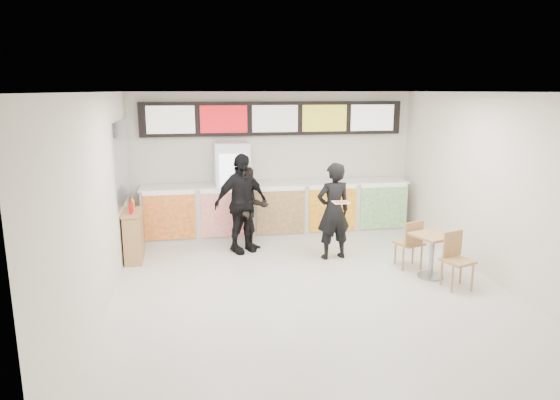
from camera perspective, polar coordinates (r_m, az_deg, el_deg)
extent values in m
plane|color=beige|center=(7.78, 3.73, -10.48)|extent=(7.00, 7.00, 0.00)
plane|color=white|center=(7.17, 4.07, 12.21)|extent=(7.00, 7.00, 0.00)
plane|color=silver|center=(10.70, -0.69, 4.24)|extent=(6.00, 0.00, 6.00)
plane|color=silver|center=(7.21, -19.89, -0.52)|extent=(0.00, 7.00, 7.00)
plane|color=silver|center=(8.56, 23.77, 1.11)|extent=(0.00, 7.00, 7.00)
cube|color=silver|center=(10.49, -0.31, -1.21)|extent=(5.50, 0.70, 1.10)
cube|color=silver|center=(10.37, -0.32, 1.85)|extent=(5.56, 0.76, 0.04)
cube|color=red|center=(9.97, -12.48, -1.91)|extent=(0.99, 0.02, 0.90)
cube|color=#F43691|center=(9.98, -6.16, -1.67)|extent=(0.99, 0.02, 0.90)
cube|color=brown|center=(10.12, 0.06, -1.41)|extent=(0.99, 0.02, 0.90)
cube|color=yellow|center=(10.37, 6.05, -1.14)|extent=(0.99, 0.02, 0.90)
cube|color=green|center=(10.72, 11.71, -0.88)|extent=(0.99, 0.02, 0.90)
cube|color=black|center=(10.53, -0.63, 9.30)|extent=(5.50, 0.12, 0.70)
cube|color=white|center=(10.32, -12.40, 8.95)|extent=(0.95, 0.02, 0.55)
cube|color=red|center=(10.33, -6.44, 9.16)|extent=(0.95, 0.02, 0.55)
cube|color=silver|center=(10.46, -0.56, 9.28)|extent=(0.95, 0.02, 0.55)
cube|color=gold|center=(10.69, 5.12, 9.30)|extent=(0.95, 0.02, 0.55)
cube|color=white|center=(11.02, 10.51, 9.23)|extent=(0.95, 0.02, 0.55)
cube|color=white|center=(10.30, -5.46, 1.03)|extent=(0.70, 0.65, 2.00)
cube|color=white|center=(9.96, -5.30, 0.94)|extent=(0.54, 0.02, 1.50)
cylinder|color=#167D26|center=(10.12, -6.44, -2.40)|extent=(0.07, 0.07, 0.22)
cylinder|color=orange|center=(10.13, -5.65, -2.36)|extent=(0.07, 0.07, 0.22)
cylinder|color=red|center=(10.14, -4.86, -2.33)|extent=(0.07, 0.07, 0.22)
cylinder|color=blue|center=(10.15, -4.07, -2.30)|extent=(0.07, 0.07, 0.22)
cylinder|color=orange|center=(10.03, -6.49, -0.30)|extent=(0.07, 0.07, 0.22)
cylinder|color=red|center=(10.04, -5.69, -0.26)|extent=(0.07, 0.07, 0.22)
cylinder|color=blue|center=(10.05, -4.90, -0.23)|extent=(0.07, 0.07, 0.22)
cylinder|color=#167D26|center=(10.06, -4.11, -0.20)|extent=(0.07, 0.07, 0.22)
cylinder|color=red|center=(9.95, -6.54, 1.84)|extent=(0.07, 0.07, 0.22)
cylinder|color=blue|center=(9.96, -5.74, 1.87)|extent=(0.07, 0.07, 0.22)
cylinder|color=#167D26|center=(9.97, -4.94, 1.90)|extent=(0.07, 0.07, 0.22)
cylinder|color=orange|center=(9.99, -4.14, 1.93)|extent=(0.07, 0.07, 0.22)
cylinder|color=blue|center=(9.89, -6.60, 4.00)|extent=(0.07, 0.07, 0.22)
cylinder|color=#167D26|center=(9.90, -5.79, 4.03)|extent=(0.07, 0.07, 0.22)
cylinder|color=orange|center=(9.91, -4.98, 4.06)|extent=(0.07, 0.07, 0.22)
cylinder|color=red|center=(9.92, -4.17, 4.08)|extent=(0.07, 0.07, 0.22)
cube|color=#B2B7BF|center=(9.56, -17.59, 4.19)|extent=(0.01, 2.00, 1.50)
imported|color=black|center=(9.07, 6.12, -1.28)|extent=(0.71, 0.52, 1.77)
imported|color=black|center=(9.55, -3.61, -1.01)|extent=(0.87, 0.73, 1.61)
imported|color=black|center=(9.41, -4.48, -0.39)|extent=(1.20, 0.89, 1.89)
cube|color=beige|center=(8.59, 7.00, -0.27)|extent=(0.28, 0.28, 0.01)
cone|color=#CC7233|center=(8.59, 7.00, -0.20)|extent=(0.36, 0.36, 0.02)
cube|color=tan|center=(8.51, 17.08, -3.90)|extent=(0.74, 0.74, 0.04)
cylinder|color=gray|center=(8.61, 16.93, -6.21)|extent=(0.08, 0.08, 0.70)
cylinder|color=gray|center=(8.72, 16.79, -8.31)|extent=(0.43, 0.43, 0.03)
cube|color=tan|center=(8.24, 19.65, -6.59)|extent=(0.52, 0.52, 0.04)
cube|color=tan|center=(8.33, 19.13, -4.74)|extent=(0.38, 0.15, 0.41)
cube|color=tan|center=(8.94, 14.50, -4.78)|extent=(0.52, 0.52, 0.04)
cube|color=tan|center=(8.72, 15.09, -3.71)|extent=(0.38, 0.15, 0.41)
cube|color=tan|center=(9.41, -16.35, -4.06)|extent=(0.29, 0.78, 0.87)
cube|color=tan|center=(9.29, -16.52, -1.36)|extent=(0.33, 0.81, 0.04)
cylinder|color=red|center=(9.06, -16.70, -1.02)|extent=(0.06, 0.06, 0.17)
cylinder|color=red|center=(9.22, -16.59, -0.79)|extent=(0.06, 0.06, 0.17)
cylinder|color=yellow|center=(9.38, -16.49, -0.56)|extent=(0.06, 0.06, 0.17)
cylinder|color=brown|center=(9.53, -16.40, -0.35)|extent=(0.06, 0.06, 0.17)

